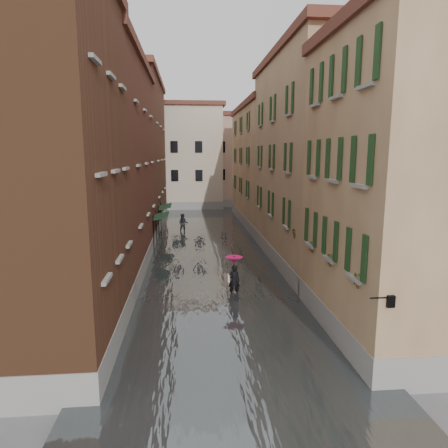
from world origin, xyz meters
name	(u,v)px	position (x,y,z in m)	size (l,w,h in m)	color
ground	(222,319)	(0.00, 0.00, 0.00)	(120.00, 120.00, 0.00)	#57585A
floodwater	(207,248)	(0.00, 13.00, 0.10)	(10.00, 60.00, 0.20)	#474D4F
building_left_near	(26,174)	(-7.00, -2.00, 6.50)	(6.00, 8.00, 13.00)	brown
building_left_mid	(97,169)	(-7.00, 9.00, 6.25)	(6.00, 14.00, 12.50)	#55221A
building_left_far	(130,155)	(-7.00, 24.00, 7.00)	(6.00, 16.00, 14.00)	brown
building_right_near	(409,192)	(7.00, -2.00, 5.75)	(6.00, 8.00, 11.50)	#8F6A4A
building_right_mid	(318,164)	(7.00, 9.00, 6.50)	(6.00, 14.00, 13.00)	tan
building_right_far	(270,168)	(7.00, 24.00, 5.75)	(6.00, 16.00, 11.50)	#8F6A4A
building_end_cream	(175,159)	(-3.00, 38.00, 6.50)	(12.00, 9.00, 13.00)	beige
building_end_pink	(240,162)	(6.00, 40.00, 6.00)	(10.00, 9.00, 12.00)	tan
awning_near	(161,217)	(-3.49, 13.64, 2.46)	(1.09, 2.80, 2.80)	black
awning_far	(165,207)	(-3.48, 19.02, 2.47)	(1.09, 3.11, 2.80)	black
wall_lantern	(389,301)	(4.33, -6.00, 3.01)	(0.71, 0.22, 0.35)	black
window_planters	(323,244)	(4.12, -0.87, 3.51)	(0.59, 8.54, 0.84)	brown
pedestrian_main	(234,273)	(0.85, 2.87, 1.23)	(0.91, 0.91, 2.06)	black
pedestrian_far	(183,224)	(-1.88, 19.49, 0.90)	(0.88, 0.68, 1.81)	black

